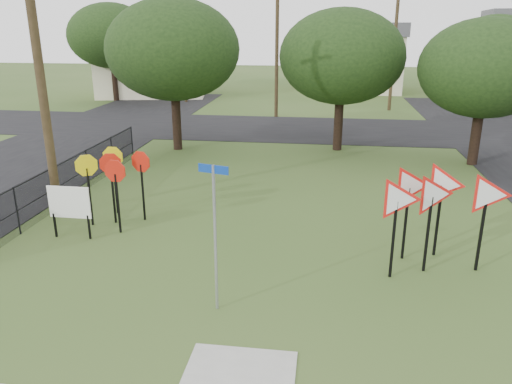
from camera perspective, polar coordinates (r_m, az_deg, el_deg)
ground at (r=11.65m, az=0.28°, el=-12.30°), size 140.00×140.00×0.00m
street_left at (r=24.69m, az=-25.09°, el=2.78°), size 8.00×50.00×0.02m
street_far at (r=30.53m, az=5.31°, el=7.19°), size 60.00×8.00×0.02m
curb_pad at (r=9.68m, az=-1.72°, el=-19.47°), size 2.00×1.20×0.02m
street_name_sign at (r=10.54m, az=-4.71°, el=-4.39°), size 0.66×0.21×3.30m
stop_sign_cluster at (r=16.00m, az=-15.94°, el=2.36°), size 2.13×1.66×2.29m
yield_sign_cluster at (r=13.18m, az=19.58°, el=-0.45°), size 3.38×1.76×2.63m
info_board at (r=15.40m, az=-20.56°, el=-1.31°), size 1.27×0.05×1.59m
utility_pole_main at (r=16.78m, az=-23.56°, el=14.46°), size 3.55×0.33×10.00m
far_pole_a at (r=34.10m, az=2.40°, el=16.20°), size 1.40×0.24×9.00m
far_pole_b at (r=38.24m, az=15.50°, el=15.45°), size 1.40×0.24×8.50m
far_pole_c at (r=41.51m, az=-8.27°, el=16.45°), size 1.40×0.24×9.00m
fence_run at (r=19.18m, az=-20.18°, el=1.67°), size 0.05×11.55×1.50m
house_left at (r=46.57m, az=-11.74°, el=15.30°), size 10.58×8.88×7.20m
house_mid at (r=50.07m, az=11.34°, el=14.94°), size 8.40×8.40×6.20m
tree_near_left at (r=25.03m, az=-9.47°, el=15.73°), size 6.40×6.40×7.27m
tree_near_mid at (r=24.96m, az=9.78°, el=14.98°), size 6.00×6.00×6.80m
tree_near_right at (r=23.93m, az=24.73°, el=12.71°), size 5.60×5.60×6.33m
tree_far_left at (r=43.52m, az=-16.27°, el=16.77°), size 6.80×6.80×7.73m
tree_far_right at (r=43.81m, az=25.64°, el=14.92°), size 6.00×6.00×6.80m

